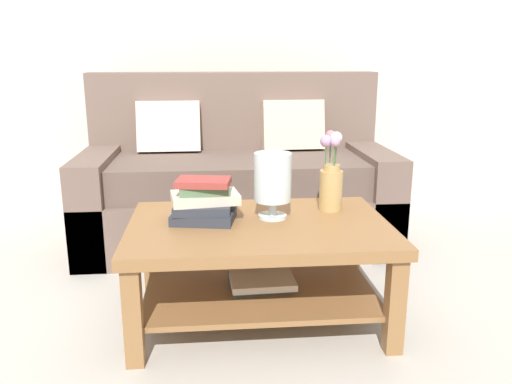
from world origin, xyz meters
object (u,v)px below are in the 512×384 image
at_px(couch, 237,184).
at_px(coffee_table, 259,251).
at_px(flower_pitcher, 331,179).
at_px(book_stack_main, 204,202).
at_px(glass_hurricane_vase, 273,179).

relative_size(couch, coffee_table, 1.67).
relative_size(couch, flower_pitcher, 5.08).
xyz_separation_m(book_stack_main, glass_hurricane_vase, (0.31, 0.01, 0.09)).
distance_m(coffee_table, flower_pitcher, 0.48).
relative_size(glass_hurricane_vase, flower_pitcher, 0.79).
relative_size(book_stack_main, flower_pitcher, 0.84).
bearing_deg(couch, coffee_table, -87.85).
distance_m(glass_hurricane_vase, flower_pitcher, 0.31).
height_order(couch, glass_hurricane_vase, couch).
height_order(couch, coffee_table, couch).
bearing_deg(couch, flower_pitcher, -66.64).
distance_m(couch, book_stack_main, 1.06).
bearing_deg(book_stack_main, couch, 79.06).
xyz_separation_m(book_stack_main, flower_pitcher, (0.59, 0.11, 0.06)).
height_order(couch, flower_pitcher, couch).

